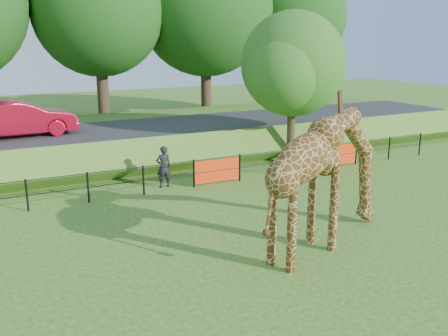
# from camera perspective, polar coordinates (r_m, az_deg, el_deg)

# --- Properties ---
(ground) EXTENTS (90.00, 90.00, 0.00)m
(ground) POSITION_cam_1_polar(r_m,az_deg,el_deg) (11.78, 3.31, -13.74)
(ground) COLOR #315E17
(ground) RESTS_ON ground
(giraffe) EXTENTS (5.29, 2.71, 3.77)m
(giraffe) POSITION_cam_1_polar(r_m,az_deg,el_deg) (13.73, 11.72, -1.33)
(giraffe) COLOR #4E2D10
(giraffe) RESTS_ON ground
(perimeter_fence) EXTENTS (28.07, 0.10, 1.10)m
(perimeter_fence) POSITION_cam_1_polar(r_m,az_deg,el_deg) (18.43, -9.19, -1.38)
(perimeter_fence) COLOR black
(perimeter_fence) RESTS_ON ground
(embankment) EXTENTS (40.00, 9.00, 1.30)m
(embankment) POSITION_cam_1_polar(r_m,az_deg,el_deg) (25.47, -14.39, 3.06)
(embankment) COLOR #315E17
(embankment) RESTS_ON ground
(road) EXTENTS (40.00, 5.00, 0.12)m
(road) POSITION_cam_1_polar(r_m,az_deg,el_deg) (23.90, -13.70, 4.09)
(road) COLOR #2A292C
(road) RESTS_ON embankment
(car_red) EXTENTS (4.79, 1.99, 1.54)m
(car_red) POSITION_cam_1_polar(r_m,az_deg,el_deg) (23.32, -22.26, 5.23)
(car_red) COLOR red
(car_red) RESTS_ON road
(visitor) EXTENTS (0.60, 0.40, 1.62)m
(visitor) POSITION_cam_1_polar(r_m,az_deg,el_deg) (19.19, -6.92, 0.15)
(visitor) COLOR black
(visitor) RESTS_ON ground
(tree_east) EXTENTS (5.40, 4.71, 6.76)m
(tree_east) POSITION_cam_1_polar(r_m,az_deg,el_deg) (22.61, 8.05, 11.24)
(tree_east) COLOR #302115
(tree_east) RESTS_ON ground
(bg_tree_line) EXTENTS (37.30, 8.80, 11.82)m
(bg_tree_line) POSITION_cam_1_polar(r_m,az_deg,el_deg) (31.78, -14.42, 17.18)
(bg_tree_line) COLOR #302115
(bg_tree_line) RESTS_ON ground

